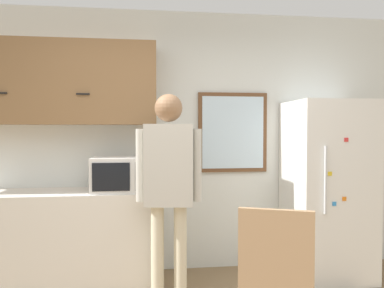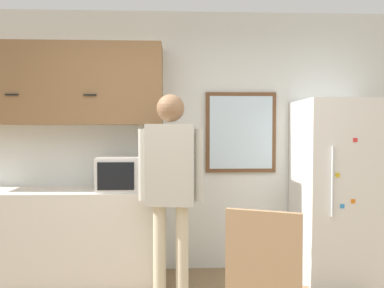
% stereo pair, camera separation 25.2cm
% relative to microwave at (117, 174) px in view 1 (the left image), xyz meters
% --- Properties ---
extents(back_wall, '(6.00, 0.06, 2.70)m').
position_rel_microwave_xyz_m(back_wall, '(0.50, 0.38, 0.30)').
color(back_wall, silver).
rests_on(back_wall, ground_plane).
extents(counter, '(2.06, 0.55, 0.89)m').
position_rel_microwave_xyz_m(counter, '(-0.67, 0.07, -0.61)').
color(counter, silver).
rests_on(counter, ground_plane).
extents(upper_cabinets, '(2.06, 0.37, 0.79)m').
position_rel_microwave_xyz_m(upper_cabinets, '(-0.67, 0.17, 0.87)').
color(upper_cabinets, olive).
extents(microwave, '(0.47, 0.38, 0.32)m').
position_rel_microwave_xyz_m(microwave, '(0.00, 0.00, 0.00)').
color(microwave, white).
rests_on(microwave, counter).
extents(person, '(0.55, 0.27, 1.77)m').
position_rel_microwave_xyz_m(person, '(0.46, -0.40, 0.03)').
color(person, beige).
rests_on(person, ground_plane).
extents(refrigerator, '(0.75, 0.73, 1.76)m').
position_rel_microwave_xyz_m(refrigerator, '(2.07, -0.01, -0.17)').
color(refrigerator, white).
rests_on(refrigerator, ground_plane).
extents(chair, '(0.59, 0.59, 1.02)m').
position_rel_microwave_xyz_m(chair, '(1.02, -1.45, -0.50)').
color(chair, '#997551').
rests_on(chair, ground_plane).
extents(window, '(0.74, 0.05, 0.84)m').
position_rel_microwave_xyz_m(window, '(1.18, 0.34, 0.39)').
color(window, brown).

